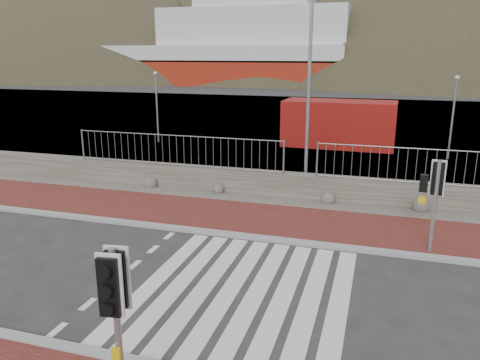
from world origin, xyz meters
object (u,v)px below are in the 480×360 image
(traffic_signal_near, at_px, (115,295))
(traffic_signal_far, at_px, (435,187))
(shipping_container, at_px, (339,124))
(ferry, at_px, (217,51))
(streetlight, at_px, (313,81))

(traffic_signal_near, xyz_separation_m, traffic_signal_far, (4.86, 7.27, -0.01))
(traffic_signal_far, distance_m, shipping_container, 14.84)
(ferry, bearing_deg, shipping_container, -63.49)
(ferry, xyz_separation_m, traffic_signal_far, (28.77, -64.52, -3.52))
(traffic_signal_far, height_order, shipping_container, shipping_container)
(ferry, relative_size, traffic_signal_far, 19.61)
(streetlight, bearing_deg, ferry, 119.37)
(traffic_signal_near, xyz_separation_m, shipping_container, (1.12, 21.62, -0.57))
(streetlight, bearing_deg, traffic_signal_near, -87.65)
(traffic_signal_near, relative_size, shipping_container, 0.42)
(shipping_container, bearing_deg, streetlight, -89.08)
(traffic_signal_near, distance_m, streetlight, 12.23)
(traffic_signal_near, distance_m, shipping_container, 21.66)
(traffic_signal_near, height_order, traffic_signal_far, traffic_signal_near)
(streetlight, relative_size, shipping_container, 1.21)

